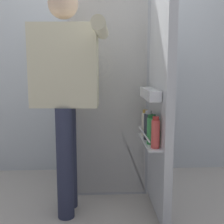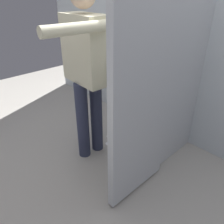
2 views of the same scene
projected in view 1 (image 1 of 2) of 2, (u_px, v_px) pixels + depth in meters
The scene contains 4 objects.
ground_plane at pixel (110, 209), 2.24m from camera, with size 6.45×6.45×0.00m, color #B7B2A8.
kitchen_wall at pixel (107, 47), 2.96m from camera, with size 4.40×0.10×2.57m, color silver.
refrigerator at pixel (111, 96), 2.62m from camera, with size 0.71×1.25×1.65m.
person at pixel (66, 83), 2.05m from camera, with size 0.55×0.79×1.61m.
Camera 1 is at (-0.08, -2.09, 1.09)m, focal length 46.56 mm.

